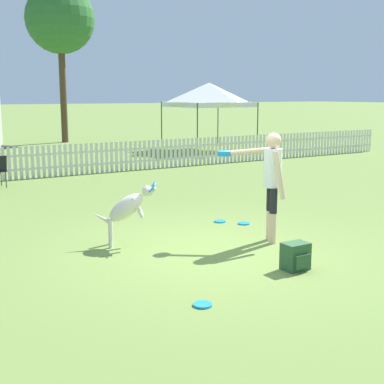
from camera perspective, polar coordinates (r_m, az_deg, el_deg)
ground_plane at (r=8.00m, az=2.81°, el=-6.35°), size 240.00×240.00×0.00m
handler_person at (r=8.38m, az=8.32°, el=1.93°), size 0.84×0.96×1.72m
leaping_dog at (r=8.21m, az=-6.89°, el=-1.61°), size 0.97×0.58×0.99m
frisbee_near_handler at (r=9.81m, az=3.01°, el=-3.13°), size 0.21×0.21×0.02m
frisbee_near_dog at (r=9.68m, az=5.57°, el=-3.35°), size 0.21×0.21×0.02m
frisbee_midfield at (r=6.04m, az=1.15°, el=-11.92°), size 0.21×0.21×0.02m
backpack_on_grass at (r=7.27m, az=11.01°, el=-6.77°), size 0.35×0.28×0.37m
picket_fence at (r=15.56m, az=-14.98°, el=3.22°), size 26.49×0.04×0.90m
canopy_tent_secondary at (r=22.25m, az=1.79°, el=10.32°), size 2.92×2.92×2.76m
tree_right_grove at (r=26.89m, az=-13.89°, el=17.41°), size 3.22×3.22×7.37m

